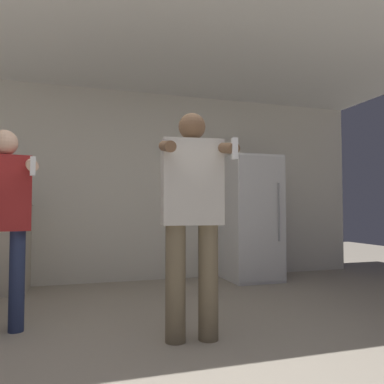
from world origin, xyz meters
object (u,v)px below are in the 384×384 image
object	(u,v)px
refrigerator	(250,218)
person_man_side	(3,209)
person_woman_foreground	(192,211)
bottle_amber_bourbon	(16,194)

from	to	relation	value
refrigerator	person_man_side	bearing A→B (deg)	-152.82
person_woman_foreground	person_man_side	world-z (taller)	person_woman_foreground
bottle_amber_bourbon	person_man_side	xyz separation A→B (m)	(0.13, -1.57, -0.18)
refrigerator	person_woman_foreground	world-z (taller)	person_woman_foreground
refrigerator	person_woman_foreground	distance (m)	2.49
person_man_side	bottle_amber_bourbon	bearing A→B (deg)	94.86
person_man_side	person_woman_foreground	bearing A→B (deg)	-22.98
bottle_amber_bourbon	person_woman_foreground	xyz separation A→B (m)	(1.50, -2.15, -0.19)
person_man_side	refrigerator	bearing A→B (deg)	27.18
person_woman_foreground	person_man_side	distance (m)	1.48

